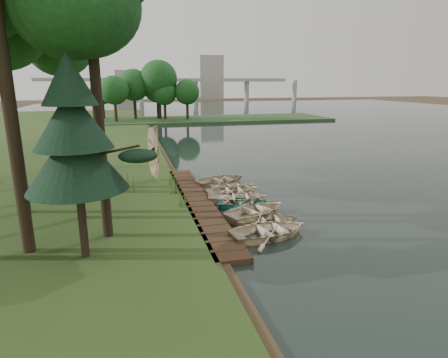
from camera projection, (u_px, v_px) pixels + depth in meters
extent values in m
plane|color=#3D2F1D|center=(224.00, 203.00, 22.76)|extent=(300.00, 300.00, 0.00)
cube|color=black|center=(408.00, 139.00, 48.75)|extent=(130.00, 200.00, 0.05)
cube|color=#372415|center=(198.00, 203.00, 22.33)|extent=(1.60, 16.00, 0.30)
cube|color=#26451F|center=(199.00, 120.00, 71.50)|extent=(50.00, 14.00, 0.45)
cylinder|color=black|center=(67.00, 108.00, 65.21)|extent=(0.50, 0.50, 4.80)
sphere|color=#194C1B|center=(65.00, 86.00, 64.30)|extent=(5.60, 5.60, 5.60)
cylinder|color=black|center=(107.00, 107.00, 66.82)|extent=(0.50, 0.50, 4.80)
sphere|color=#194C1B|center=(106.00, 86.00, 65.91)|extent=(5.60, 5.60, 5.60)
cylinder|color=black|center=(145.00, 106.00, 68.43)|extent=(0.50, 0.50, 4.80)
sphere|color=#194C1B|center=(144.00, 86.00, 67.53)|extent=(5.60, 5.60, 5.60)
cylinder|color=black|center=(181.00, 106.00, 70.04)|extent=(0.50, 0.50, 4.80)
sphere|color=#194C1B|center=(181.00, 86.00, 69.14)|extent=(5.60, 5.60, 5.60)
cylinder|color=black|center=(216.00, 105.00, 71.65)|extent=(0.50, 0.50, 4.80)
sphere|color=#194C1B|center=(216.00, 86.00, 70.75)|extent=(5.60, 5.60, 5.60)
cylinder|color=black|center=(249.00, 105.00, 73.26)|extent=(0.50, 0.50, 4.80)
sphere|color=#194C1B|center=(249.00, 86.00, 72.36)|extent=(5.60, 5.60, 5.60)
cylinder|color=black|center=(281.00, 104.00, 74.88)|extent=(0.50, 0.50, 4.80)
sphere|color=#194C1B|center=(281.00, 86.00, 73.97)|extent=(5.60, 5.60, 5.60)
cube|color=#A5A5A0|center=(168.00, 80.00, 135.65)|extent=(90.00, 4.00, 1.20)
cylinder|color=#A5A5A0|center=(82.00, 92.00, 129.41)|extent=(1.80, 1.80, 8.00)
cylinder|color=#A5A5A0|center=(141.00, 91.00, 134.24)|extent=(1.80, 1.80, 8.00)
cylinder|color=#A5A5A0|center=(195.00, 91.00, 139.08)|extent=(1.80, 1.80, 8.00)
cylinder|color=#A5A5A0|center=(247.00, 91.00, 143.91)|extent=(1.80, 1.80, 8.00)
cylinder|color=#A5A5A0|center=(295.00, 90.00, 148.75)|extent=(1.80, 1.80, 8.00)
cube|color=#A5A5A0|center=(210.00, 78.00, 158.99)|extent=(10.00, 8.00, 18.00)
cube|color=#A5A5A0|center=(126.00, 85.00, 155.96)|extent=(8.00, 8.00, 12.00)
imported|color=beige|center=(270.00, 229.00, 17.58)|extent=(4.29, 3.37, 0.81)
imported|color=beige|center=(267.00, 218.00, 19.21)|extent=(3.48, 2.64, 0.68)
imported|color=beige|center=(257.00, 209.00, 20.30)|extent=(4.67, 4.12, 0.80)
imported|color=teal|center=(244.00, 201.00, 21.88)|extent=(3.45, 2.70, 0.65)
imported|color=beige|center=(238.00, 196.00, 22.78)|extent=(4.15, 3.36, 0.76)
imported|color=beige|center=(232.00, 189.00, 24.28)|extent=(3.57, 2.60, 0.72)
imported|color=beige|center=(232.00, 185.00, 25.42)|extent=(3.14, 2.35, 0.62)
imported|color=beige|center=(221.00, 179.00, 26.78)|extent=(4.44, 3.71, 0.79)
imported|color=beige|center=(157.00, 175.00, 26.84)|extent=(4.43, 3.60, 0.80)
cylinder|color=black|center=(99.00, 124.00, 15.94)|extent=(0.44, 0.44, 10.21)
cylinder|color=black|center=(8.00, 95.00, 14.02)|extent=(0.50, 0.50, 12.76)
cylinder|color=black|center=(73.00, 124.00, 18.27)|extent=(0.43, 0.43, 9.75)
ellipsoid|color=brown|center=(62.00, 16.00, 17.05)|extent=(3.53, 3.53, 3.00)
cylinder|color=black|center=(12.00, 106.00, 18.92)|extent=(0.47, 0.47, 11.36)
cylinder|color=black|center=(71.00, 109.00, 22.69)|extent=(0.45, 0.45, 10.49)
ellipsoid|color=#194C1B|center=(61.00, 16.00, 21.37)|extent=(4.19, 4.19, 3.56)
cylinder|color=black|center=(12.00, 104.00, 23.74)|extent=(0.46, 0.46, 10.94)
cylinder|color=black|center=(64.00, 107.00, 29.92)|extent=(0.44, 0.44, 9.79)
ellipsoid|color=#194C1B|center=(57.00, 43.00, 28.69)|extent=(5.26, 5.26, 4.47)
cylinder|color=black|center=(82.00, 218.00, 14.76)|extent=(0.32, 0.32, 3.29)
cone|color=black|center=(76.00, 156.00, 14.14)|extent=(3.80, 3.80, 2.60)
cone|color=black|center=(72.00, 118.00, 13.78)|extent=(2.90, 2.90, 2.25)
cone|color=black|center=(68.00, 78.00, 13.43)|extent=(2.00, 2.00, 1.90)
cone|color=#3F661E|center=(183.00, 198.00, 21.15)|extent=(0.60, 0.60, 0.97)
cone|color=#3F661E|center=(174.00, 186.00, 23.64)|extent=(0.60, 0.60, 1.00)
cone|color=#3F661E|center=(130.00, 182.00, 24.24)|extent=(0.60, 0.60, 1.15)
cone|color=#3F661E|center=(172.00, 178.00, 25.85)|extent=(0.60, 0.60, 0.85)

